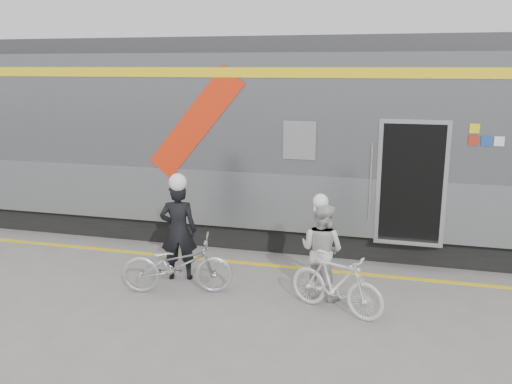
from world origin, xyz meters
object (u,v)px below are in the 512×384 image
(man, at_px, (178,231))
(bicycle_right, at_px, (336,283))
(bicycle_left, at_px, (177,264))
(woman, at_px, (322,250))

(man, bearing_deg, bicycle_right, 151.46)
(bicycle_left, distance_m, bicycle_right, 2.55)
(bicycle_left, height_order, bicycle_right, bicycle_left)
(woman, xyz_separation_m, bicycle_right, (0.30, -0.55, -0.30))
(man, distance_m, bicycle_left, 0.70)
(man, bearing_deg, bicycle_left, 94.71)
(man, relative_size, bicycle_right, 1.11)
(man, xyz_separation_m, bicycle_left, (0.20, -0.55, -0.38))
(bicycle_left, relative_size, woman, 1.17)
(bicycle_left, bearing_deg, man, 4.71)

